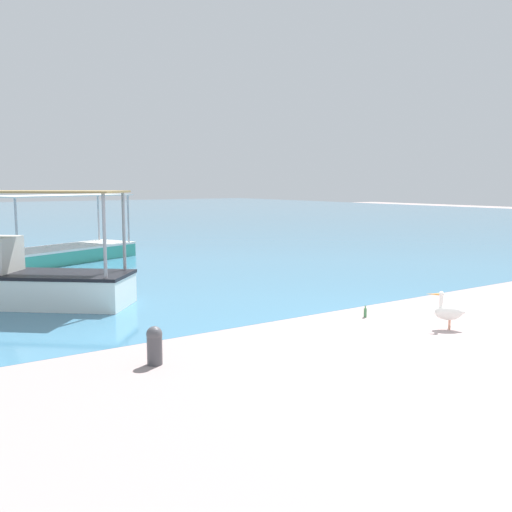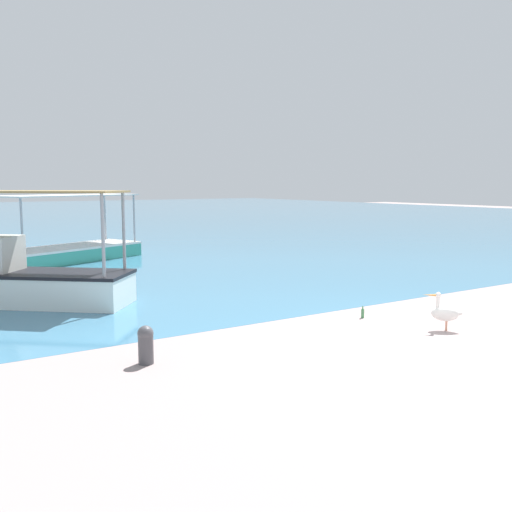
{
  "view_description": "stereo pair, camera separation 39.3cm",
  "coord_description": "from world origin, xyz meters",
  "px_view_note": "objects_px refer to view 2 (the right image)",
  "views": [
    {
      "loc": [
        -9.09,
        -6.89,
        3.01
      ],
      "look_at": [
        -0.42,
        5.79,
        1.05
      ],
      "focal_mm": 40.0,
      "sensor_mm": 36.0,
      "label": 1
    },
    {
      "loc": [
        -8.76,
        -7.11,
        3.01
      ],
      "look_at": [
        -0.42,
        5.79,
        1.05
      ],
      "focal_mm": 40.0,
      "sensor_mm": 36.0,
      "label": 2
    }
  ],
  "objects_px": {
    "fishing_boat_near_left": "(28,277)",
    "glass_bottle": "(363,313)",
    "pelican": "(445,313)",
    "fishing_boat_far_left": "(70,249)",
    "mooring_bollard": "(146,343)"
  },
  "relations": [
    {
      "from": "pelican",
      "to": "fishing_boat_far_left",
      "type": "bearing_deg",
      "value": 103.63
    },
    {
      "from": "pelican",
      "to": "glass_bottle",
      "type": "relative_size",
      "value": 2.96
    },
    {
      "from": "fishing_boat_near_left",
      "to": "mooring_bollard",
      "type": "distance_m",
      "value": 6.16
    },
    {
      "from": "fishing_boat_far_left",
      "to": "mooring_bollard",
      "type": "bearing_deg",
      "value": -99.88
    },
    {
      "from": "fishing_boat_far_left",
      "to": "glass_bottle",
      "type": "distance_m",
      "value": 13.54
    },
    {
      "from": "fishing_boat_far_left",
      "to": "pelican",
      "type": "xyz_separation_m",
      "value": [
        3.62,
        -14.95,
        -0.12
      ]
    },
    {
      "from": "glass_bottle",
      "to": "fishing_boat_near_left",
      "type": "bearing_deg",
      "value": 136.66
    },
    {
      "from": "fishing_boat_far_left",
      "to": "mooring_bollard",
      "type": "xyz_separation_m",
      "value": [
        -2.38,
        -13.65,
        -0.14
      ]
    },
    {
      "from": "fishing_boat_near_left",
      "to": "pelican",
      "type": "height_order",
      "value": "fishing_boat_near_left"
    },
    {
      "from": "fishing_boat_near_left",
      "to": "mooring_bollard",
      "type": "height_order",
      "value": "fishing_boat_near_left"
    },
    {
      "from": "pelican",
      "to": "fishing_boat_near_left",
      "type": "bearing_deg",
      "value": 131.88
    },
    {
      "from": "fishing_boat_far_left",
      "to": "pelican",
      "type": "relative_size",
      "value": 7.66
    },
    {
      "from": "fishing_boat_far_left",
      "to": "pelican",
      "type": "height_order",
      "value": "fishing_boat_far_left"
    },
    {
      "from": "fishing_boat_near_left",
      "to": "glass_bottle",
      "type": "relative_size",
      "value": 17.41
    },
    {
      "from": "fishing_boat_far_left",
      "to": "pelican",
      "type": "distance_m",
      "value": 15.38
    }
  ]
}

